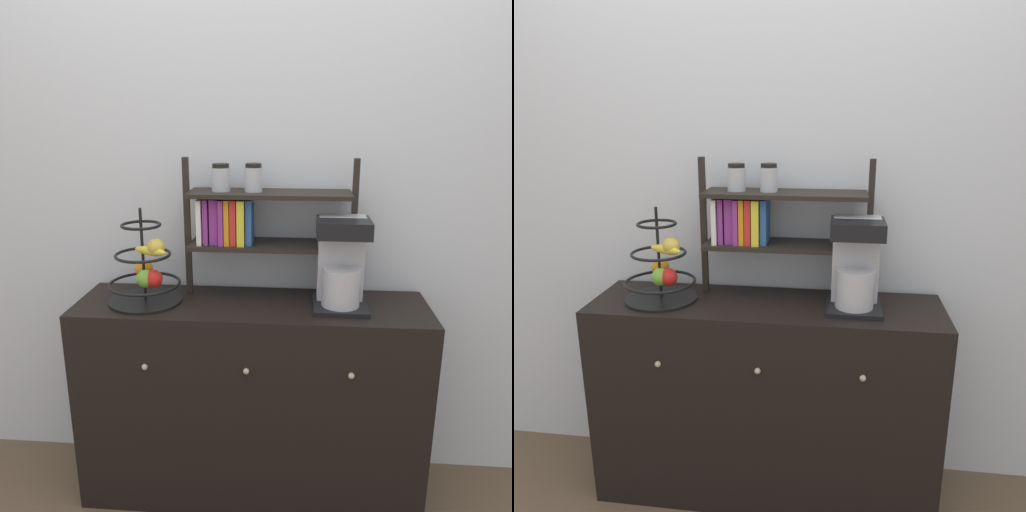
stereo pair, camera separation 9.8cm
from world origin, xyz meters
TOP-DOWN VIEW (x-y plane):
  - wall_back at (0.00, 0.44)m, footprint 7.00×0.05m
  - sideboard at (0.00, 0.20)m, footprint 1.43×0.42m
  - coffee_maker at (0.36, 0.21)m, footprint 0.21×0.22m
  - fruit_stand at (-0.43, 0.18)m, footprint 0.30×0.30m
  - shelf_hutch at (-0.03, 0.31)m, footprint 0.71×0.20m

SIDE VIEW (x-z plane):
  - sideboard at x=0.00m, z-range 0.00..0.89m
  - fruit_stand at x=-0.43m, z-range 0.82..1.21m
  - coffee_maker at x=0.36m, z-range 0.88..1.24m
  - shelf_hutch at x=-0.03m, z-range 0.94..1.51m
  - wall_back at x=0.00m, z-range 0.00..2.60m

